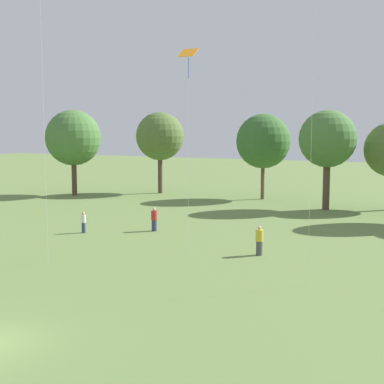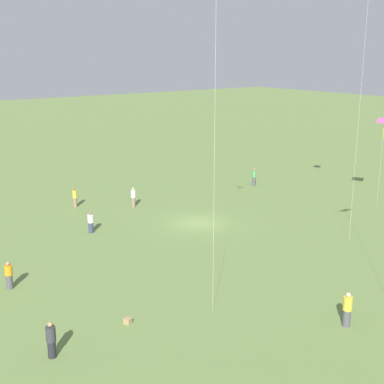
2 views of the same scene
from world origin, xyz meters
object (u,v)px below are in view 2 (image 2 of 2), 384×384
Objects in this scene: person_1 at (133,197)px; kite_3 at (384,123)px; person_6 at (254,177)px; person_8 at (9,275)px; picnic_bag_0 at (128,321)px; person_0 at (51,340)px; person_7 at (91,222)px; person_2 at (75,198)px; person_5 at (347,310)px.

kite_3 reaches higher than person_1.
kite_3 is at bearing -164.88° from person_6.
person_8 is (14.50, 10.41, -0.06)m from person_1.
picnic_bag_0 is (28.71, 5.32, -7.38)m from kite_3.
person_0 is at bearing -120.91° from person_8.
kite_3 reaches higher than person_7.
person_2 is 27.88m from kite_3.
person_0 is 24.30m from person_1.
person_7 is at bearing -91.14° from kite_3.
person_0 is 1.00× the size of person_2.
person_1 is 5.20m from person_2.
person_2 is at bearing -107.07° from kite_3.
person_1 is 13.97m from person_6.
person_0 is 4.00× the size of picnic_bag_0.
picnic_bag_0 is (4.79, 14.00, -0.68)m from person_7.
person_7 is (20.16, 3.45, -0.08)m from person_6.
person_0 is at bearing 138.86° from person_7.
person_5 is at bearing 142.19° from picnic_bag_0.
person_1 is 0.98× the size of person_6.
person_8 is at bearing 106.74° from person_6.
person_1 reaches higher than picnic_bag_0.
person_0 is at bearing 8.94° from picnic_bag_0.
person_2 is 0.98× the size of person_6.
picnic_bag_0 is (8.81, -6.84, -0.76)m from person_5.
person_5 reaches higher than picnic_bag_0.
picnic_bag_0 is at bearing 151.85° from person_7.
kite_3 reaches higher than person_8.
person_6 is 14.32m from kite_3.
person_6 is (-29.30, -18.13, 0.03)m from person_0.
person_7 is 3.79× the size of picnic_bag_0.
kite_3 is (-19.90, -12.15, 6.62)m from person_5.
person_7 is at bearing -135.09° from person_1.
person_8 is (-0.84, -8.43, -0.05)m from person_0.
person_8 is 8.53m from picnic_bag_0.
kite_3 is at bearing -107.63° from person_2.
person_2 is 22.25m from picnic_bag_0.
person_1 is 17.86m from person_8.
person_0 is 0.96× the size of person_5.
person_2 reaches higher than person_8.
person_5 is at bearing -178.33° from person_7.
person_2 is 28.10m from person_5.
person_8 reaches higher than picnic_bag_0.
person_7 is at bearing 11.77° from person_8.
person_5 reaches higher than person_0.
picnic_bag_0 is at bearing 107.11° from person_0.
person_5 is at bearing -75.05° from person_8.
person_8 reaches higher than person_7.
person_6 is at bearing -89.53° from person_7.
person_1 is at bearing -81.91° from person_5.
person_6 is at bearing -110.52° from person_5.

